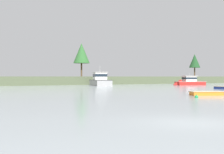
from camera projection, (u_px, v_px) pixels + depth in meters
ground_plane at (192, 123)px, 12.90m from camera, size 529.00×529.00×0.00m
cruiser_red at (187, 83)px, 69.85m from camera, size 7.65×3.90×3.65m
dinghy_orange at (206, 94)px, 31.79m from camera, size 3.46×2.48×0.57m
cruiser_grey at (99, 83)px, 67.99m from camera, size 5.43×9.93×5.14m
mooring_buoy_green at (196, 97)px, 28.31m from camera, size 0.35×0.35×0.40m
shore_tree_right at (195, 61)px, 127.50m from camera, size 4.33×4.33×8.82m
shore_tree_left_mid at (82, 53)px, 87.53m from camera, size 4.41×4.41×8.99m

